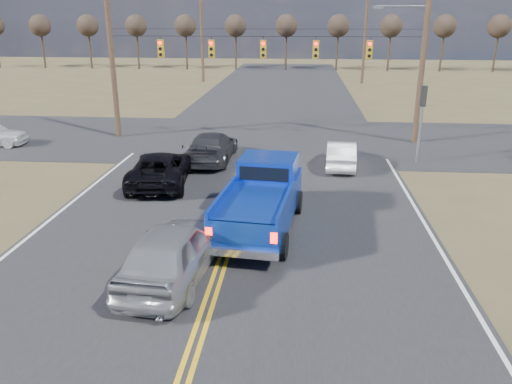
# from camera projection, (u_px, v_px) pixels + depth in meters

# --- Properties ---
(ground) EXTENTS (160.00, 160.00, 0.00)m
(ground) POSITION_uv_depth(u_px,v_px,m) (212.00, 294.00, 13.43)
(ground) COLOR brown
(ground) RESTS_ON ground
(road_main) EXTENTS (14.00, 120.00, 0.02)m
(road_main) POSITION_uv_depth(u_px,v_px,m) (250.00, 180.00, 22.83)
(road_main) COLOR #28282B
(road_main) RESTS_ON ground
(road_cross) EXTENTS (120.00, 12.00, 0.02)m
(road_cross) POSITION_uv_depth(u_px,v_px,m) (263.00, 139.00, 30.34)
(road_cross) COLOR #28282B
(road_cross) RESTS_ON ground
(signal_gantry) EXTENTS (19.60, 4.83, 10.00)m
(signal_gantry) POSITION_uv_depth(u_px,v_px,m) (272.00, 54.00, 28.42)
(signal_gantry) COLOR #473323
(signal_gantry) RESTS_ON ground
(utility_poles) EXTENTS (19.60, 58.32, 10.00)m
(utility_poles) POSITION_uv_depth(u_px,v_px,m) (262.00, 52.00, 27.67)
(utility_poles) COLOR #473323
(utility_poles) RESTS_ON ground
(treeline) EXTENTS (87.00, 117.80, 7.40)m
(treeline) POSITION_uv_depth(u_px,v_px,m) (272.00, 36.00, 36.87)
(treeline) COLOR #33261C
(treeline) RESTS_ON ground
(pickup_truck) EXTENTS (2.91, 6.22, 2.26)m
(pickup_truck) POSITION_uv_depth(u_px,v_px,m) (261.00, 199.00, 17.20)
(pickup_truck) COLOR black
(pickup_truck) RESTS_ON ground
(silver_suv) EXTENTS (2.45, 5.12, 1.69)m
(silver_suv) POSITION_uv_depth(u_px,v_px,m) (173.00, 251.00, 13.95)
(silver_suv) COLOR #929499
(silver_suv) RESTS_ON ground
(black_suv) EXTENTS (2.93, 5.43, 1.45)m
(black_suv) POSITION_uv_depth(u_px,v_px,m) (161.00, 168.00, 22.04)
(black_suv) COLOR black
(black_suv) RESTS_ON ground
(white_car_queue) EXTENTS (1.63, 4.04, 1.31)m
(white_car_queue) POSITION_uv_depth(u_px,v_px,m) (341.00, 154.00, 24.57)
(white_car_queue) COLOR white
(white_car_queue) RESTS_ON ground
(dgrey_car_queue) EXTENTS (2.23, 5.21, 1.50)m
(dgrey_car_queue) POSITION_uv_depth(u_px,v_px,m) (212.00, 147.00, 25.56)
(dgrey_car_queue) COLOR #333438
(dgrey_car_queue) RESTS_ON ground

